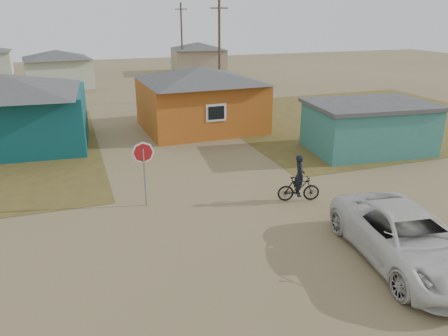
{
  "coord_description": "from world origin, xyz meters",
  "views": [
    {
      "loc": [
        -5.21,
        -12.07,
        7.04
      ],
      "look_at": [
        0.14,
        3.0,
        1.3
      ],
      "focal_mm": 35.0,
      "sensor_mm": 36.0,
      "label": 1
    }
  ],
  "objects": [
    {
      "name": "utility_pole_near",
      "position": [
        6.5,
        22.0,
        4.14
      ],
      "size": [
        1.4,
        0.2,
        8.0
      ],
      "color": "#4A3C2C",
      "rests_on": "ground"
    },
    {
      "name": "house_beige_east",
      "position": [
        10.0,
        40.0,
        1.86
      ],
      "size": [
        6.95,
        6.05,
        3.6
      ],
      "color": "gray",
      "rests_on": "ground"
    },
    {
      "name": "house_pale_west",
      "position": [
        -6.0,
        34.0,
        1.86
      ],
      "size": [
        7.04,
        6.15,
        3.6
      ],
      "color": "#AFB89E",
      "rests_on": "ground"
    },
    {
      "name": "house_teal",
      "position": [
        -8.5,
        13.5,
        2.05
      ],
      "size": [
        8.93,
        7.08,
        4.0
      ],
      "color": "#0B3B3F",
      "rests_on": "ground"
    },
    {
      "name": "stop_sign",
      "position": [
        -2.89,
        3.4,
        1.87
      ],
      "size": [
        0.78,
        0.36,
        2.55
      ],
      "color": "gray",
      "rests_on": "ground"
    },
    {
      "name": "vehicle",
      "position": [
        3.66,
        -3.22,
        0.8
      ],
      "size": [
        3.42,
        6.06,
        1.6
      ],
      "primitive_type": "imported",
      "rotation": [
        0.0,
        0.0,
        -0.14
      ],
      "color": "silver",
      "rests_on": "ground"
    },
    {
      "name": "utility_pole_far",
      "position": [
        7.5,
        38.0,
        4.14
      ],
      "size": [
        1.4,
        0.2,
        8.0
      ],
      "color": "#4A3C2C",
      "rests_on": "ground"
    },
    {
      "name": "ground",
      "position": [
        0.0,
        0.0,
        0.0
      ],
      "size": [
        120.0,
        120.0,
        0.0
      ],
      "primitive_type": "plane",
      "color": "olive"
    },
    {
      "name": "house_yellow",
      "position": [
        2.5,
        14.0,
        2.0
      ],
      "size": [
        7.72,
        6.76,
        3.9
      ],
      "color": "#AA551A",
      "rests_on": "ground"
    },
    {
      "name": "cyclist",
      "position": [
        2.84,
        1.85,
        0.69
      ],
      "size": [
        1.74,
        0.9,
        1.89
      ],
      "color": "black",
      "rests_on": "ground"
    },
    {
      "name": "shed_turquoise",
      "position": [
        9.5,
        6.5,
        1.31
      ],
      "size": [
        6.71,
        4.93,
        2.6
      ],
      "color": "#36776C",
      "rests_on": "ground"
    },
    {
      "name": "grass_ne",
      "position": [
        14.0,
        13.0,
        0.01
      ],
      "size": [
        20.0,
        18.0,
        0.0
      ],
      "primitive_type": "cube",
      "color": "brown",
      "rests_on": "ground"
    }
  ]
}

